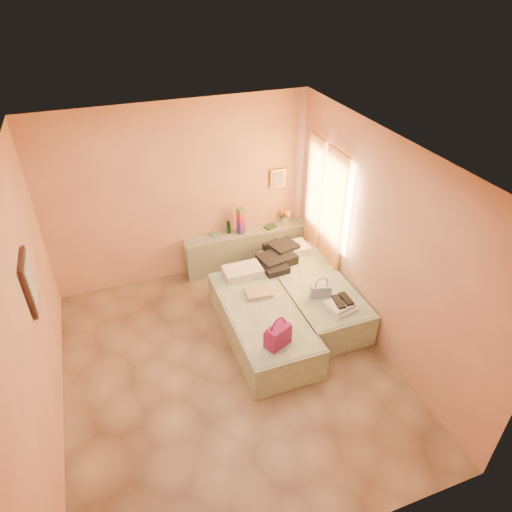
# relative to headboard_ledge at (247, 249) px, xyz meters

# --- Properties ---
(ground) EXTENTS (4.50, 4.50, 0.00)m
(ground) POSITION_rel_headboard_ledge_xyz_m (-0.98, -2.10, -0.33)
(ground) COLOR tan
(ground) RESTS_ON ground
(room_walls) EXTENTS (4.02, 4.51, 2.81)m
(room_walls) POSITION_rel_headboard_ledge_xyz_m (-0.77, -1.53, 1.46)
(room_walls) COLOR #EEB67F
(room_walls) RESTS_ON ground
(headboard_ledge) EXTENTS (2.05, 0.30, 0.65)m
(headboard_ledge) POSITION_rel_headboard_ledge_xyz_m (0.00, 0.00, 0.00)
(headboard_ledge) COLOR #99A788
(headboard_ledge) RESTS_ON ground
(bed_left) EXTENTS (0.90, 2.00, 0.50)m
(bed_left) POSITION_rel_headboard_ledge_xyz_m (-0.38, -1.70, -0.08)
(bed_left) COLOR beige
(bed_left) RESTS_ON ground
(bed_right) EXTENTS (0.90, 2.00, 0.50)m
(bed_right) POSITION_rel_headboard_ledge_xyz_m (0.52, -1.39, -0.08)
(bed_right) COLOR beige
(bed_right) RESTS_ON ground
(water_bottle) EXTENTS (0.08, 0.08, 0.22)m
(water_bottle) POSITION_rel_headboard_ledge_xyz_m (-0.28, 0.06, 0.44)
(water_bottle) COLOR #14371B
(water_bottle) RESTS_ON headboard_ledge
(rainbow_box) EXTENTS (0.13, 0.13, 0.45)m
(rainbow_box) POSITION_rel_headboard_ledge_xyz_m (-0.10, -0.00, 0.55)
(rainbow_box) COLOR #991257
(rainbow_box) RESTS_ON headboard_ledge
(small_dish) EXTENTS (0.14, 0.14, 0.03)m
(small_dish) POSITION_rel_headboard_ledge_xyz_m (-0.52, 0.09, 0.34)
(small_dish) COLOR #4B8B6A
(small_dish) RESTS_ON headboard_ledge
(green_book) EXTENTS (0.22, 0.19, 0.03)m
(green_book) POSITION_rel_headboard_ledge_xyz_m (0.42, -0.00, 0.34)
(green_book) COLOR #294E2C
(green_book) RESTS_ON headboard_ledge
(flower_vase) EXTENTS (0.25, 0.25, 0.29)m
(flower_vase) POSITION_rel_headboard_ledge_xyz_m (0.72, 0.07, 0.47)
(flower_vase) COLOR silver
(flower_vase) RESTS_ON headboard_ledge
(magenta_handbag) EXTENTS (0.36, 0.29, 0.29)m
(magenta_handbag) POSITION_rel_headboard_ledge_xyz_m (-0.44, -2.39, 0.32)
(magenta_handbag) COLOR #991257
(magenta_handbag) RESTS_ON bed_left
(khaki_garment) EXTENTS (0.38, 0.32, 0.06)m
(khaki_garment) POSITION_rel_headboard_ledge_xyz_m (-0.32, -1.40, 0.20)
(khaki_garment) COLOR tan
(khaki_garment) RESTS_ON bed_left
(clothes_pile) EXTENTS (0.67, 0.67, 0.18)m
(clothes_pile) POSITION_rel_headboard_ledge_xyz_m (0.26, -0.79, 0.26)
(clothes_pile) COLOR black
(clothes_pile) RESTS_ON bed_right
(blue_handbag) EXTENTS (0.30, 0.19, 0.18)m
(blue_handbag) POSITION_rel_headboard_ledge_xyz_m (0.46, -1.74, 0.26)
(blue_handbag) COLOR #3C5191
(blue_handbag) RESTS_ON bed_right
(towel_stack) EXTENTS (0.40, 0.36, 0.10)m
(towel_stack) POSITION_rel_headboard_ledge_xyz_m (0.59, -2.09, 0.23)
(towel_stack) COLOR white
(towel_stack) RESTS_ON bed_right
(sandal_pair) EXTENTS (0.23, 0.29, 0.03)m
(sandal_pair) POSITION_rel_headboard_ledge_xyz_m (0.62, -2.05, 0.29)
(sandal_pair) COLOR black
(sandal_pair) RESTS_ON towel_stack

